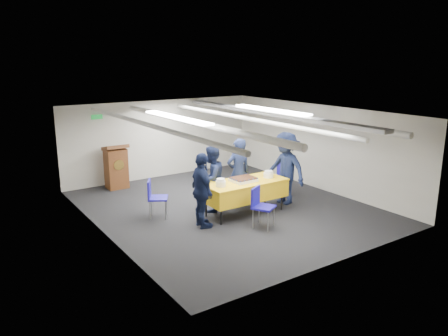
{
  "coord_description": "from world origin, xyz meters",
  "views": [
    {
      "loc": [
        -5.65,
        -8.24,
        3.49
      ],
      "look_at": [
        -0.22,
        -0.2,
        1.05
      ],
      "focal_mm": 35.0,
      "sensor_mm": 36.0,
      "label": 1
    }
  ],
  "objects_px": {
    "podium": "(116,166)",
    "sailor_d": "(285,168)",
    "sailor_a": "(238,173)",
    "sailor_b": "(211,179)",
    "chair_near": "(260,203)",
    "chair_left": "(154,195)",
    "sailor_c": "(202,191)",
    "serving_table": "(245,190)",
    "sheet_cake": "(243,179)",
    "chair_right": "(282,175)"
  },
  "relations": [
    {
      "from": "serving_table",
      "to": "sailor_b",
      "type": "bearing_deg",
      "value": 133.9
    },
    {
      "from": "serving_table",
      "to": "podium",
      "type": "height_order",
      "value": "podium"
    },
    {
      "from": "chair_left",
      "to": "sailor_b",
      "type": "bearing_deg",
      "value": -15.12
    },
    {
      "from": "chair_left",
      "to": "sailor_d",
      "type": "height_order",
      "value": "sailor_d"
    },
    {
      "from": "chair_right",
      "to": "sailor_b",
      "type": "bearing_deg",
      "value": -178.31
    },
    {
      "from": "serving_table",
      "to": "chair_near",
      "type": "relative_size",
      "value": 2.25
    },
    {
      "from": "sheet_cake",
      "to": "sailor_a",
      "type": "bearing_deg",
      "value": 66.31
    },
    {
      "from": "chair_near",
      "to": "sailor_b",
      "type": "bearing_deg",
      "value": 101.86
    },
    {
      "from": "sailor_a",
      "to": "sailor_b",
      "type": "relative_size",
      "value": 1.07
    },
    {
      "from": "chair_near",
      "to": "chair_left",
      "type": "relative_size",
      "value": 1.0
    },
    {
      "from": "serving_table",
      "to": "chair_right",
      "type": "xyz_separation_m",
      "value": [
        1.68,
        0.63,
        -0.03
      ]
    },
    {
      "from": "chair_right",
      "to": "sailor_c",
      "type": "relative_size",
      "value": 0.54
    },
    {
      "from": "serving_table",
      "to": "chair_right",
      "type": "relative_size",
      "value": 2.25
    },
    {
      "from": "sailor_c",
      "to": "podium",
      "type": "bearing_deg",
      "value": 16.16
    },
    {
      "from": "sailor_a",
      "to": "sailor_c",
      "type": "distance_m",
      "value": 1.59
    },
    {
      "from": "chair_near",
      "to": "sailor_c",
      "type": "bearing_deg",
      "value": 146.21
    },
    {
      "from": "sheet_cake",
      "to": "sailor_b",
      "type": "bearing_deg",
      "value": 131.5
    },
    {
      "from": "podium",
      "to": "sailor_d",
      "type": "distance_m",
      "value": 4.65
    },
    {
      "from": "serving_table",
      "to": "sailor_a",
      "type": "relative_size",
      "value": 1.17
    },
    {
      "from": "sheet_cake",
      "to": "sailor_d",
      "type": "height_order",
      "value": "sailor_d"
    },
    {
      "from": "sheet_cake",
      "to": "podium",
      "type": "relative_size",
      "value": 0.45
    },
    {
      "from": "chair_near",
      "to": "chair_right",
      "type": "distance_m",
      "value": 2.44
    },
    {
      "from": "sheet_cake",
      "to": "sailor_d",
      "type": "relative_size",
      "value": 0.31
    },
    {
      "from": "sailor_c",
      "to": "sailor_d",
      "type": "xyz_separation_m",
      "value": [
        2.5,
        0.21,
        0.08
      ]
    },
    {
      "from": "sheet_cake",
      "to": "sailor_c",
      "type": "xyz_separation_m",
      "value": [
        -1.21,
        -0.19,
        -0.01
      ]
    },
    {
      "from": "sheet_cake",
      "to": "podium",
      "type": "distance_m",
      "value": 3.98
    },
    {
      "from": "sheet_cake",
      "to": "podium",
      "type": "height_order",
      "value": "podium"
    },
    {
      "from": "chair_right",
      "to": "sailor_d",
      "type": "xyz_separation_m",
      "value": [
        -0.44,
        -0.61,
        0.36
      ]
    },
    {
      "from": "sailor_c",
      "to": "sailor_a",
      "type": "bearing_deg",
      "value": -55.17
    },
    {
      "from": "chair_near",
      "to": "sailor_c",
      "type": "relative_size",
      "value": 0.54
    },
    {
      "from": "sailor_a",
      "to": "podium",
      "type": "bearing_deg",
      "value": -51.4
    },
    {
      "from": "serving_table",
      "to": "sailor_a",
      "type": "height_order",
      "value": "sailor_a"
    },
    {
      "from": "serving_table",
      "to": "sheet_cake",
      "type": "distance_m",
      "value": 0.26
    },
    {
      "from": "serving_table",
      "to": "sailor_d",
      "type": "height_order",
      "value": "sailor_d"
    },
    {
      "from": "chair_near",
      "to": "sheet_cake",
      "type": "bearing_deg",
      "value": 76.87
    },
    {
      "from": "serving_table",
      "to": "sailor_a",
      "type": "bearing_deg",
      "value": 70.75
    },
    {
      "from": "sailor_d",
      "to": "sheet_cake",
      "type": "bearing_deg",
      "value": -97.25
    },
    {
      "from": "podium",
      "to": "chair_left",
      "type": "distance_m",
      "value": 2.69
    },
    {
      "from": "serving_table",
      "to": "sailor_b",
      "type": "xyz_separation_m",
      "value": [
        -0.55,
        0.57,
        0.22
      ]
    },
    {
      "from": "sailor_a",
      "to": "sailor_b",
      "type": "height_order",
      "value": "sailor_a"
    },
    {
      "from": "chair_near",
      "to": "sailor_d",
      "type": "height_order",
      "value": "sailor_d"
    },
    {
      "from": "serving_table",
      "to": "sailor_c",
      "type": "height_order",
      "value": "sailor_c"
    },
    {
      "from": "chair_right",
      "to": "sailor_a",
      "type": "distance_m",
      "value": 1.54
    },
    {
      "from": "sheet_cake",
      "to": "sailor_c",
      "type": "bearing_deg",
      "value": -171.29
    },
    {
      "from": "podium",
      "to": "sailor_b",
      "type": "height_order",
      "value": "sailor_b"
    },
    {
      "from": "podium",
      "to": "sailor_d",
      "type": "height_order",
      "value": "sailor_d"
    },
    {
      "from": "sailor_b",
      "to": "sailor_d",
      "type": "relative_size",
      "value": 0.88
    },
    {
      "from": "chair_left",
      "to": "sheet_cake",
      "type": "bearing_deg",
      "value": -27.02
    },
    {
      "from": "chair_right",
      "to": "podium",
      "type": "bearing_deg",
      "value": 138.8
    },
    {
      "from": "sailor_a",
      "to": "sailor_c",
      "type": "bearing_deg",
      "value": 32.82
    }
  ]
}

